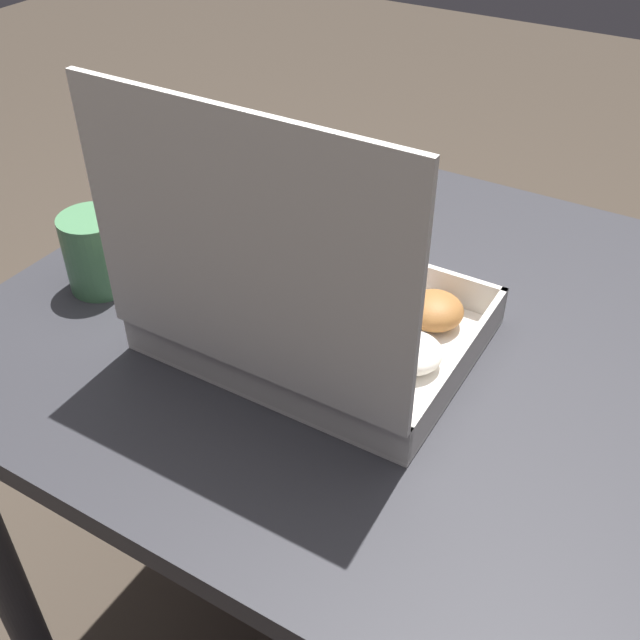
{
  "coord_description": "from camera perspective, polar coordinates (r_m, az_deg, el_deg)",
  "views": [
    {
      "loc": [
        -0.31,
        0.68,
        1.35
      ],
      "look_at": [
        0.05,
        0.07,
        0.8
      ],
      "focal_mm": 42.0,
      "sensor_mm": 36.0,
      "label": 1
    }
  ],
  "objects": [
    {
      "name": "coffee_mug",
      "position": [
        1.01,
        -16.67,
        5.06
      ],
      "size": [
        0.08,
        0.08,
        0.1
      ],
      "color": "#4C8456",
      "rests_on": "dining_table"
    },
    {
      "name": "donut_box",
      "position": [
        0.86,
        -1.11,
        1.09
      ],
      "size": [
        0.37,
        0.29,
        0.34
      ],
      "color": "silver",
      "rests_on": "dining_table"
    },
    {
      "name": "dining_table",
      "position": [
        1.02,
        4.61,
        -5.31
      ],
      "size": [
        0.95,
        0.83,
        0.77
      ],
      "color": "#2D2D33",
      "rests_on": "ground_plane"
    }
  ]
}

